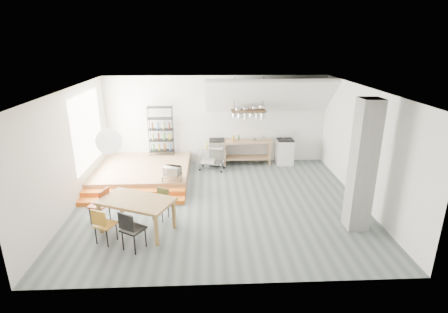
{
  "coord_description": "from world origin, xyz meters",
  "views": [
    {
      "loc": [
        -0.29,
        -9.01,
        4.46
      ],
      "look_at": [
        0.15,
        0.8,
        1.11
      ],
      "focal_mm": 28.0,
      "sensor_mm": 36.0,
      "label": 1
    }
  ],
  "objects_px": {
    "dining_table": "(136,203)",
    "mini_fridge": "(217,152)",
    "stove": "(284,151)",
    "rolling_cart": "(212,155)"
  },
  "relations": [
    {
      "from": "mini_fridge",
      "to": "dining_table",
      "type": "bearing_deg",
      "value": -113.79
    },
    {
      "from": "dining_table",
      "to": "rolling_cart",
      "type": "distance_m",
      "value": 4.44
    },
    {
      "from": "rolling_cart",
      "to": "dining_table",
      "type": "bearing_deg",
      "value": -97.8
    },
    {
      "from": "rolling_cart",
      "to": "mini_fridge",
      "type": "bearing_deg",
      "value": 88.13
    },
    {
      "from": "mini_fridge",
      "to": "rolling_cart",
      "type": "bearing_deg",
      "value": -108.59
    },
    {
      "from": "stove",
      "to": "rolling_cart",
      "type": "xyz_separation_m",
      "value": [
        -2.7,
        -0.55,
        0.06
      ]
    },
    {
      "from": "stove",
      "to": "dining_table",
      "type": "distance_m",
      "value": 6.46
    },
    {
      "from": "stove",
      "to": "mini_fridge",
      "type": "bearing_deg",
      "value": 178.99
    },
    {
      "from": "dining_table",
      "to": "mini_fridge",
      "type": "distance_m",
      "value": 5.06
    },
    {
      "from": "rolling_cart",
      "to": "mini_fridge",
      "type": "distance_m",
      "value": 0.63
    }
  ]
}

